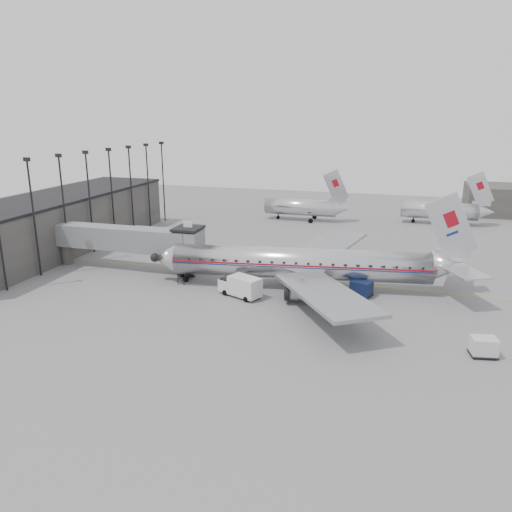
{
  "coord_description": "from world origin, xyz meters",
  "views": [
    {
      "loc": [
        17.2,
        -53.53,
        20.52
      ],
      "look_at": [
        0.1,
        4.12,
        3.2
      ],
      "focal_mm": 35.0,
      "sensor_mm": 36.0,
      "label": 1
    }
  ],
  "objects": [
    {
      "name": "ground",
      "position": [
        0.0,
        0.0,
        0.0
      ],
      "size": [
        160.0,
        160.0,
        0.0
      ],
      "primitive_type": "plane",
      "color": "slate",
      "rests_on": "ground"
    },
    {
      "name": "terminal",
      "position": [
        -34.0,
        10.0,
        4.0
      ],
      "size": [
        12.0,
        46.0,
        8.0
      ],
      "primitive_type": "cube",
      "color": "#3C3937",
      "rests_on": "ground"
    },
    {
      "name": "apron_line",
      "position": [
        3.0,
        6.0,
        0.01
      ],
      "size": [
        60.0,
        0.15,
        0.01
      ],
      "primitive_type": "cube",
      "rotation": [
        0.0,
        0.0,
        1.57
      ],
      "color": "gold",
      "rests_on": "ground"
    },
    {
      "name": "jet_bridge",
      "position": [
        -16.66,
        3.67,
        4.18
      ],
      "size": [
        21.0,
        6.2,
        7.1
      ],
      "color": "slate",
      "rests_on": "ground"
    },
    {
      "name": "floodlight_masts",
      "position": [
        -27.5,
        13.0,
        8.36
      ],
      "size": [
        0.9,
        42.25,
        15.25
      ],
      "color": "black",
      "rests_on": "ground"
    },
    {
      "name": "distant_aircraft_near",
      "position": [
        -1.79,
        42.0,
        2.73
      ],
      "size": [
        16.39,
        3.2,
        10.26
      ],
      "color": "silver",
      "rests_on": "ground"
    },
    {
      "name": "distant_aircraft_mid",
      "position": [
        24.21,
        46.0,
        2.73
      ],
      "size": [
        16.39,
        3.2,
        10.26
      ],
      "color": "silver",
      "rests_on": "ground"
    },
    {
      "name": "airliner",
      "position": [
        6.76,
        3.11,
        3.06
      ],
      "size": [
        38.3,
        35.25,
        12.16
      ],
      "rotation": [
        0.0,
        0.0,
        0.15
      ],
      "color": "silver",
      "rests_on": "ground"
    },
    {
      "name": "service_van",
      "position": [
        0.03,
        -1.97,
        1.3
      ],
      "size": [
        5.63,
        4.0,
        2.48
      ],
      "rotation": [
        0.0,
        0.0,
        -0.42
      ],
      "color": "silver",
      "rests_on": "ground"
    },
    {
      "name": "baggage_cart_navy",
      "position": [
        13.45,
        2.0,
        0.99
      ],
      "size": [
        2.85,
        2.52,
        1.86
      ],
      "rotation": [
        0.0,
        0.0,
        -0.35
      ],
      "color": "#0D1635",
      "rests_on": "ground"
    },
    {
      "name": "baggage_cart_white",
      "position": [
        25.0,
        -10.0,
        0.93
      ],
      "size": [
        2.49,
        2.06,
        1.74
      ],
      "rotation": [
        0.0,
        0.0,
        0.18
      ],
      "color": "#BCBCBE",
      "rests_on": "ground"
    },
    {
      "name": "ramp_worker",
      "position": [
        1.02,
        3.0,
        0.83
      ],
      "size": [
        0.64,
        0.45,
        1.67
      ],
      "primitive_type": "imported",
      "rotation": [
        0.0,
        0.0,
        0.09
      ],
      "color": "#9BBB16",
      "rests_on": "ground"
    }
  ]
}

